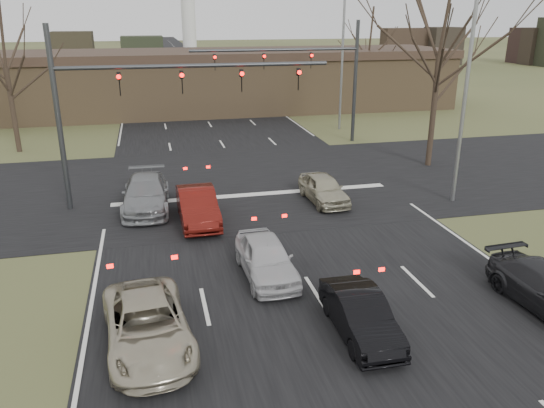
{
  "coord_description": "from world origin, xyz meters",
  "views": [
    {
      "loc": [
        -4.71,
        -11.1,
        8.32
      ],
      "look_at": [
        -0.7,
        6.08,
        2.0
      ],
      "focal_mm": 35.0,
      "sensor_mm": 36.0,
      "label": 1
    }
  ],
  "objects_px": {
    "mast_arm_far": "(316,68)",
    "car_grey_ahead": "(146,194)",
    "streetlight_right_far": "(340,54)",
    "car_silver_suv": "(148,325)",
    "mast_arm_near": "(135,94)",
    "car_white_sedan": "(266,258)",
    "car_black_hatch": "(360,315)",
    "building": "(221,80)",
    "car_silver_ahead": "(324,189)",
    "streetlight_right_near": "(463,81)",
    "car_red_ahead": "(198,206)"
  },
  "relations": [
    {
      "from": "streetlight_right_far",
      "to": "car_silver_suv",
      "type": "distance_m",
      "value": 29.89
    },
    {
      "from": "building",
      "to": "streetlight_right_near",
      "type": "distance_m",
      "value": 28.97
    },
    {
      "from": "streetlight_right_near",
      "to": "car_silver_ahead",
      "type": "height_order",
      "value": "streetlight_right_near"
    },
    {
      "from": "building",
      "to": "car_red_ahead",
      "type": "distance_m",
      "value": 28.47
    },
    {
      "from": "mast_arm_near",
      "to": "streetlight_right_far",
      "type": "xyz_separation_m",
      "value": [
        14.55,
        14.0,
        0.51
      ]
    },
    {
      "from": "car_red_ahead",
      "to": "building",
      "type": "bearing_deg",
      "value": 78.89
    },
    {
      "from": "streetlight_right_near",
      "to": "car_silver_suv",
      "type": "xyz_separation_m",
      "value": [
        -13.98,
        -8.68,
        -4.94
      ]
    },
    {
      "from": "car_white_sedan",
      "to": "car_silver_ahead",
      "type": "distance_m",
      "value": 7.98
    },
    {
      "from": "streetlight_right_near",
      "to": "streetlight_right_far",
      "type": "height_order",
      "value": "same"
    },
    {
      "from": "car_white_sedan",
      "to": "car_black_hatch",
      "type": "height_order",
      "value": "car_white_sedan"
    },
    {
      "from": "building",
      "to": "mast_arm_far",
      "type": "xyz_separation_m",
      "value": [
        4.18,
        -15.0,
        2.35
      ]
    },
    {
      "from": "car_silver_suv",
      "to": "car_black_hatch",
      "type": "bearing_deg",
      "value": -13.03
    },
    {
      "from": "car_black_hatch",
      "to": "car_grey_ahead",
      "type": "bearing_deg",
      "value": 116.55
    },
    {
      "from": "streetlight_right_near",
      "to": "car_grey_ahead",
      "type": "xyz_separation_m",
      "value": [
        -13.93,
        2.2,
        -4.87
      ]
    },
    {
      "from": "streetlight_right_near",
      "to": "mast_arm_far",
      "type": "bearing_deg",
      "value": 101.47
    },
    {
      "from": "building",
      "to": "mast_arm_far",
      "type": "distance_m",
      "value": 15.75
    },
    {
      "from": "car_silver_ahead",
      "to": "building",
      "type": "bearing_deg",
      "value": 89.38
    },
    {
      "from": "car_black_hatch",
      "to": "car_silver_suv",
      "type": "bearing_deg",
      "value": 173.43
    },
    {
      "from": "car_grey_ahead",
      "to": "car_silver_ahead",
      "type": "bearing_deg",
      "value": -3.81
    },
    {
      "from": "streetlight_right_far",
      "to": "car_white_sedan",
      "type": "height_order",
      "value": "streetlight_right_far"
    },
    {
      "from": "building",
      "to": "mast_arm_near",
      "type": "distance_m",
      "value": 26.14
    },
    {
      "from": "car_silver_suv",
      "to": "car_red_ahead",
      "type": "relative_size",
      "value": 1.06
    },
    {
      "from": "mast_arm_near",
      "to": "car_grey_ahead",
      "type": "xyz_separation_m",
      "value": [
        0.12,
        -0.8,
        -4.35
      ]
    },
    {
      "from": "car_silver_suv",
      "to": "car_white_sedan",
      "type": "bearing_deg",
      "value": 33.76
    },
    {
      "from": "mast_arm_far",
      "to": "car_grey_ahead",
      "type": "bearing_deg",
      "value": -136.26
    },
    {
      "from": "streetlight_right_far",
      "to": "car_silver_ahead",
      "type": "xyz_separation_m",
      "value": [
        -6.32,
        -15.71,
        -4.94
      ]
    },
    {
      "from": "car_silver_suv",
      "to": "car_silver_ahead",
      "type": "bearing_deg",
      "value": 44.97
    },
    {
      "from": "streetlight_right_near",
      "to": "car_white_sedan",
      "type": "relative_size",
      "value": 2.53
    },
    {
      "from": "car_white_sedan",
      "to": "streetlight_right_far",
      "type": "bearing_deg",
      "value": 63.07
    },
    {
      "from": "streetlight_right_near",
      "to": "car_white_sedan",
      "type": "xyz_separation_m",
      "value": [
        -10.08,
        -5.46,
        -4.91
      ]
    },
    {
      "from": "building",
      "to": "streetlight_right_near",
      "type": "xyz_separation_m",
      "value": [
        6.82,
        -28.0,
        2.92
      ]
    },
    {
      "from": "mast_arm_near",
      "to": "car_silver_ahead",
      "type": "xyz_separation_m",
      "value": [
        8.23,
        -1.71,
        -4.43
      ]
    },
    {
      "from": "building",
      "to": "car_white_sedan",
      "type": "distance_m",
      "value": 33.68
    },
    {
      "from": "car_silver_ahead",
      "to": "streetlight_right_near",
      "type": "bearing_deg",
      "value": -15.25
    },
    {
      "from": "car_grey_ahead",
      "to": "streetlight_right_far",
      "type": "bearing_deg",
      "value": 48.31
    },
    {
      "from": "mast_arm_near",
      "to": "streetlight_right_far",
      "type": "bearing_deg",
      "value": 43.89
    },
    {
      "from": "streetlight_right_near",
      "to": "car_red_ahead",
      "type": "xyz_separation_m",
      "value": [
        -11.82,
        0.04,
        -4.87
      ]
    },
    {
      "from": "car_silver_suv",
      "to": "car_grey_ahead",
      "type": "xyz_separation_m",
      "value": [
        0.06,
        10.87,
        0.08
      ]
    },
    {
      "from": "car_black_hatch",
      "to": "car_grey_ahead",
      "type": "distance_m",
      "value": 12.88
    },
    {
      "from": "mast_arm_far",
      "to": "streetlight_right_near",
      "type": "relative_size",
      "value": 1.11
    },
    {
      "from": "mast_arm_near",
      "to": "car_silver_suv",
      "type": "height_order",
      "value": "mast_arm_near"
    },
    {
      "from": "mast_arm_near",
      "to": "streetlight_right_far",
      "type": "height_order",
      "value": "streetlight_right_far"
    },
    {
      "from": "mast_arm_far",
      "to": "streetlight_right_near",
      "type": "bearing_deg",
      "value": -78.53
    },
    {
      "from": "car_white_sedan",
      "to": "car_silver_ahead",
      "type": "bearing_deg",
      "value": 56.04
    },
    {
      "from": "streetlight_right_near",
      "to": "car_grey_ahead",
      "type": "bearing_deg",
      "value": 171.04
    },
    {
      "from": "car_silver_ahead",
      "to": "car_red_ahead",
      "type": "bearing_deg",
      "value": -170.97
    },
    {
      "from": "streetlight_right_far",
      "to": "car_silver_suv",
      "type": "xyz_separation_m",
      "value": [
        -14.48,
        -25.68,
        -4.94
      ]
    },
    {
      "from": "car_white_sedan",
      "to": "streetlight_right_near",
      "type": "bearing_deg",
      "value": 26.75
    },
    {
      "from": "car_white_sedan",
      "to": "car_black_hatch",
      "type": "bearing_deg",
      "value": -67.63
    },
    {
      "from": "building",
      "to": "car_grey_ahead",
      "type": "relative_size",
      "value": 8.55
    }
  ]
}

